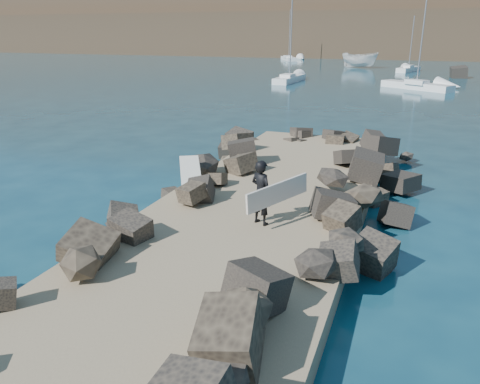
{
  "coord_description": "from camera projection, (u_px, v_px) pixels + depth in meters",
  "views": [
    {
      "loc": [
        4.05,
        -11.87,
        5.49
      ],
      "look_at": [
        0.0,
        -1.0,
        1.5
      ],
      "focal_mm": 35.0,
      "sensor_mm": 36.0,
      "label": 1
    }
  ],
  "objects": [
    {
      "name": "surfer_with_board",
      "position": [
        264.0,
        193.0,
        12.27
      ],
      "size": [
        1.39,
        1.93,
        1.75
      ],
      "color": "black",
      "rests_on": "jetty"
    },
    {
      "name": "sailboat_c",
      "position": [
        416.0,
        86.0,
        46.63
      ],
      "size": [
        7.07,
        5.55,
        8.94
      ],
      "color": "white",
      "rests_on": "ground"
    },
    {
      "name": "sailboat_e",
      "position": [
        289.0,
        59.0,
        93.2
      ],
      "size": [
        5.16,
        8.1,
        9.7
      ],
      "color": "white",
      "rests_on": "ground"
    },
    {
      "name": "sailboat_b",
      "position": [
        408.0,
        69.0,
        67.0
      ],
      "size": [
        3.23,
        6.44,
        7.7
      ],
      "color": "white",
      "rests_on": "ground"
    },
    {
      "name": "jetty",
      "position": [
        226.0,
        249.0,
        11.77
      ],
      "size": [
        6.0,
        26.0,
        0.6
      ],
      "primitive_type": "cube",
      "color": "#8C7759",
      "rests_on": "ground"
    },
    {
      "name": "sailboat_a",
      "position": [
        289.0,
        79.0,
        53.29
      ],
      "size": [
        2.05,
        7.59,
        9.02
      ],
      "color": "white",
      "rests_on": "ground"
    },
    {
      "name": "ground",
      "position": [
        252.0,
        230.0,
        13.64
      ],
      "size": [
        800.0,
        800.0,
        0.0
      ],
      "primitive_type": "plane",
      "color": "#0F384C",
      "rests_on": "ground"
    },
    {
      "name": "riprap_left",
      "position": [
        137.0,
        219.0,
        13.11
      ],
      "size": [
        2.6,
        22.0,
        1.0
      ],
      "primitive_type": "cube",
      "color": "black",
      "rests_on": "ground"
    },
    {
      "name": "riprap_right",
      "position": [
        346.0,
        252.0,
        11.19
      ],
      "size": [
        2.6,
        22.0,
        1.0
      ],
      "primitive_type": "cube",
      "color": "black",
      "rests_on": "ground"
    },
    {
      "name": "surfboard_resting",
      "position": [
        191.0,
        178.0,
        14.95
      ],
      "size": [
        1.8,
        2.55,
        0.09
      ],
      "primitive_type": "cube",
      "rotation": [
        0.0,
        0.0,
        0.5
      ],
      "color": "white",
      "rests_on": "riprap_left"
    },
    {
      "name": "boat_imported",
      "position": [
        360.0,
        60.0,
        74.05
      ],
      "size": [
        6.67,
        4.51,
        2.41
      ],
      "primitive_type": "imported",
      "rotation": [
        0.0,
        0.0,
        1.19
      ],
      "color": "silver",
      "rests_on": "ground"
    }
  ]
}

